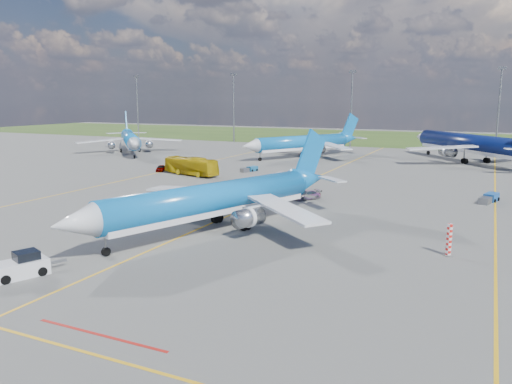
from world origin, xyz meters
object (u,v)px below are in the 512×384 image
at_px(bg_jet_n, 467,162).
at_px(baggage_tug_c, 250,169).
at_px(service_car_c, 307,195).
at_px(pushback_tug, 21,267).
at_px(main_airliner, 213,230).
at_px(baggage_tug_w, 489,198).
at_px(service_car_a, 161,168).
at_px(apron_bus, 191,166).
at_px(warning_post, 449,240).
at_px(bg_jet_nnw, 302,157).
at_px(service_car_b, 297,178).
at_px(bg_jet_nw, 131,153).

relative_size(bg_jet_n, baggage_tug_c, 10.72).
bearing_deg(service_car_c, pushback_tug, -68.46).
bearing_deg(main_airliner, baggage_tug_w, 67.54).
height_order(service_car_c, baggage_tug_c, service_car_c).
bearing_deg(service_car_a, pushback_tug, -88.36).
relative_size(bg_jet_n, baggage_tug_w, 8.93).
height_order(pushback_tug, baggage_tug_c, pushback_tug).
bearing_deg(main_airliner, apron_bus, 145.86).
height_order(warning_post, bg_jet_n, bg_jet_n).
bearing_deg(apron_bus, baggage_tug_c, -26.47).
height_order(bg_jet_nnw, main_airliner, bg_jet_nnw).
relative_size(apron_bus, service_car_b, 2.58).
distance_m(warning_post, baggage_tug_c, 57.78).
distance_m(service_car_c, baggage_tug_c, 29.57).
distance_m(main_airliner, service_car_c, 21.05).
relative_size(bg_jet_nnw, bg_jet_n, 0.84).
relative_size(pushback_tug, service_car_a, 1.62).
relative_size(service_car_b, service_car_c, 1.07).
xyz_separation_m(bg_jet_nnw, service_car_b, (12.13, -35.93, 0.66)).
xyz_separation_m(bg_jet_nw, pushback_tug, (53.27, -79.33, 0.82)).
relative_size(main_airliner, apron_bus, 3.18).
relative_size(service_car_a, baggage_tug_w, 0.71).
relative_size(bg_jet_nw, service_car_c, 9.00).
distance_m(pushback_tug, baggage_tug_w, 59.92).
xyz_separation_m(bg_jet_nw, service_car_a, (27.73, -24.87, 0.63)).
height_order(bg_jet_nw, bg_jet_nnw, bg_jet_nw).
bearing_deg(service_car_c, apron_bus, -168.62).
bearing_deg(service_car_c, bg_jet_n, 108.08).
relative_size(bg_jet_nw, main_airliner, 1.03).
relative_size(pushback_tug, baggage_tug_w, 1.15).
xyz_separation_m(bg_jet_nnw, baggage_tug_c, (-0.98, -27.77, 0.44)).
bearing_deg(bg_jet_nw, main_airliner, -87.61).
distance_m(bg_jet_n, service_car_c, 60.34).
distance_m(apron_bus, service_car_c, 30.61).
relative_size(service_car_a, baggage_tug_c, 0.85).
bearing_deg(main_airliner, service_car_b, 115.31).
xyz_separation_m(warning_post, baggage_tug_c, (-40.48, 41.22, -1.06)).
distance_m(service_car_a, service_car_b, 29.32).
bearing_deg(bg_jet_nnw, service_car_a, -87.79).
xyz_separation_m(pushback_tug, baggage_tug_w, (34.34, 49.10, -0.28)).
height_order(bg_jet_n, main_airliner, bg_jet_n).
relative_size(service_car_a, service_car_c, 0.84).
distance_m(service_car_a, baggage_tug_c, 17.84).
bearing_deg(apron_bus, bg_jet_nnw, 1.04).
xyz_separation_m(apron_bus, service_car_c, (27.76, -12.84, -1.05)).
distance_m(bg_jet_nnw, baggage_tug_c, 27.79).
relative_size(pushback_tug, baggage_tug_c, 1.38).
bearing_deg(warning_post, service_car_b, 129.63).
relative_size(bg_jet_n, service_car_c, 10.55).
distance_m(bg_jet_n, service_car_a, 69.54).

